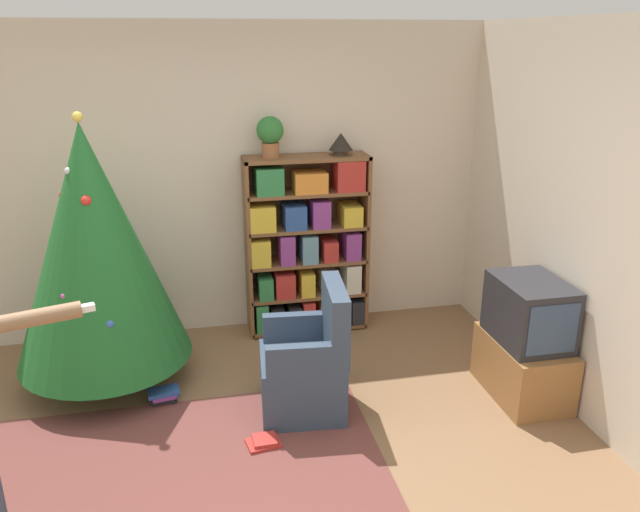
# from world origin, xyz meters

# --- Properties ---
(ground_plane) EXTENTS (14.00, 14.00, 0.00)m
(ground_plane) POSITION_xyz_m (0.00, 0.00, 0.00)
(ground_plane) COLOR #846042
(wall_back) EXTENTS (8.00, 0.10, 2.60)m
(wall_back) POSITION_xyz_m (0.00, 2.30, 1.30)
(wall_back) COLOR beige
(wall_back) RESTS_ON ground_plane
(area_rug) EXTENTS (2.45, 1.66, 0.01)m
(area_rug) POSITION_xyz_m (-0.35, 0.23, 0.00)
(area_rug) COLOR brown
(area_rug) RESTS_ON ground_plane
(bookshelf) EXTENTS (1.04, 0.32, 1.55)m
(bookshelf) POSITION_xyz_m (0.75, 2.06, 0.76)
(bookshelf) COLOR brown
(bookshelf) RESTS_ON ground_plane
(tv_stand) EXTENTS (0.45, 0.73, 0.43)m
(tv_stand) POSITION_xyz_m (2.07, 0.65, 0.22)
(tv_stand) COLOR #996638
(tv_stand) RESTS_ON ground_plane
(television) EXTENTS (0.44, 0.59, 0.45)m
(television) POSITION_xyz_m (2.07, 0.65, 0.66)
(television) COLOR #28282D
(television) RESTS_ON tv_stand
(game_remote) EXTENTS (0.04, 0.12, 0.02)m
(game_remote) POSITION_xyz_m (1.94, 0.43, 0.45)
(game_remote) COLOR white
(game_remote) RESTS_ON tv_stand
(christmas_tree) EXTENTS (1.24, 1.24, 2.01)m
(christmas_tree) POSITION_xyz_m (-0.88, 1.46, 1.08)
(christmas_tree) COLOR #4C3323
(christmas_tree) RESTS_ON ground_plane
(armchair) EXTENTS (0.62, 0.61, 0.92)m
(armchair) POSITION_xyz_m (0.52, 0.79, 0.32)
(armchair) COLOR #334256
(armchair) RESTS_ON ground_plane
(potted_plant) EXTENTS (0.22, 0.22, 0.33)m
(potted_plant) POSITION_xyz_m (0.47, 2.07, 1.74)
(potted_plant) COLOR #935B38
(potted_plant) RESTS_ON bookshelf
(table_lamp) EXTENTS (0.20, 0.20, 0.18)m
(table_lamp) POSITION_xyz_m (1.05, 2.07, 1.65)
(table_lamp) COLOR #473828
(table_lamp) RESTS_ON bookshelf
(book_pile_near_tree) EXTENTS (0.23, 0.17, 0.10)m
(book_pile_near_tree) POSITION_xyz_m (-0.47, 1.08, 0.06)
(book_pile_near_tree) COLOR #232328
(book_pile_near_tree) RESTS_ON ground_plane
(book_pile_by_chair) EXTENTS (0.23, 0.19, 0.04)m
(book_pile_by_chair) POSITION_xyz_m (0.16, 0.44, 0.02)
(book_pile_by_chair) COLOR #B22D28
(book_pile_by_chair) RESTS_ON ground_plane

